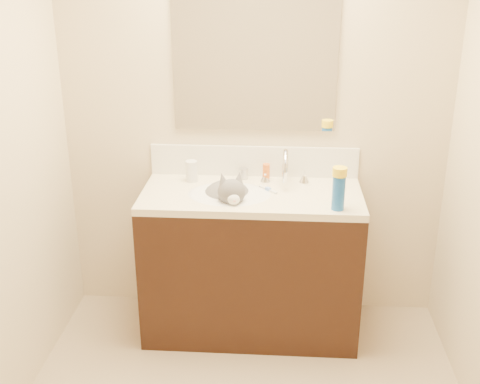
# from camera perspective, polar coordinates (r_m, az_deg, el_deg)

# --- Properties ---
(room_shell) EXTENTS (2.24, 2.54, 2.52)m
(room_shell) POSITION_cam_1_polar(r_m,az_deg,el_deg) (2.15, -0.08, 5.95)
(room_shell) COLOR beige
(room_shell) RESTS_ON ground
(vanity_cabinet) EXTENTS (1.20, 0.55, 0.82)m
(vanity_cabinet) POSITION_cam_1_polar(r_m,az_deg,el_deg) (3.46, 1.05, -6.97)
(vanity_cabinet) COLOR black
(vanity_cabinet) RESTS_ON ground
(counter_slab) EXTENTS (1.20, 0.55, 0.04)m
(counter_slab) POSITION_cam_1_polar(r_m,az_deg,el_deg) (3.28, 1.11, -0.35)
(counter_slab) COLOR beige
(counter_slab) RESTS_ON vanity_cabinet
(basin) EXTENTS (0.45, 0.36, 0.14)m
(basin) POSITION_cam_1_polar(r_m,az_deg,el_deg) (3.28, -1.02, -1.31)
(basin) COLOR white
(basin) RESTS_ON vanity_cabinet
(faucet) EXTENTS (0.28, 0.20, 0.21)m
(faucet) POSITION_cam_1_polar(r_m,az_deg,el_deg) (3.37, 4.30, 2.11)
(faucet) COLOR silver
(faucet) RESTS_ON counter_slab
(cat) EXTENTS (0.37, 0.42, 0.31)m
(cat) POSITION_cam_1_polar(r_m,az_deg,el_deg) (3.28, -1.13, -0.61)
(cat) COLOR #565356
(cat) RESTS_ON basin
(backsplash) EXTENTS (1.20, 0.02, 0.18)m
(backsplash) POSITION_cam_1_polar(r_m,az_deg,el_deg) (3.49, 1.33, 2.94)
(backsplash) COLOR silver
(backsplash) RESTS_ON counter_slab
(mirror) EXTENTS (0.90, 0.02, 0.80)m
(mirror) POSITION_cam_1_polar(r_m,az_deg,el_deg) (3.34, 1.42, 12.56)
(mirror) COLOR white
(mirror) RESTS_ON room_shell
(pill_bottle) EXTENTS (0.07, 0.07, 0.12)m
(pill_bottle) POSITION_cam_1_polar(r_m,az_deg,el_deg) (3.42, -4.62, 1.99)
(pill_bottle) COLOR silver
(pill_bottle) RESTS_ON counter_slab
(pill_label) EXTENTS (0.06, 0.06, 0.04)m
(pill_label) POSITION_cam_1_polar(r_m,az_deg,el_deg) (3.43, -4.61, 1.73)
(pill_label) COLOR orange
(pill_label) RESTS_ON pill_bottle
(silver_jar) EXTENTS (0.06, 0.06, 0.06)m
(silver_jar) POSITION_cam_1_polar(r_m,az_deg,el_deg) (3.46, 0.32, 1.76)
(silver_jar) COLOR #B7B7BC
(silver_jar) RESTS_ON counter_slab
(amber_bottle) EXTENTS (0.05, 0.05, 0.10)m
(amber_bottle) POSITION_cam_1_polar(r_m,az_deg,el_deg) (3.42, 2.50, 1.86)
(amber_bottle) COLOR #D76019
(amber_bottle) RESTS_ON counter_slab
(toothbrush) EXTENTS (0.10, 0.11, 0.01)m
(toothbrush) POSITION_cam_1_polar(r_m,az_deg,el_deg) (3.30, 2.68, 0.23)
(toothbrush) COLOR silver
(toothbrush) RESTS_ON counter_slab
(toothbrush_head) EXTENTS (0.03, 0.04, 0.02)m
(toothbrush_head) POSITION_cam_1_polar(r_m,az_deg,el_deg) (3.30, 2.68, 0.29)
(toothbrush_head) COLOR #6F92EC
(toothbrush_head) RESTS_ON counter_slab
(spray_can) EXTENTS (0.08, 0.08, 0.18)m
(spray_can) POSITION_cam_1_polar(r_m,az_deg,el_deg) (3.06, 9.32, -0.09)
(spray_can) COLOR blue
(spray_can) RESTS_ON counter_slab
(spray_cap) EXTENTS (0.09, 0.09, 0.04)m
(spray_cap) POSITION_cam_1_polar(r_m,az_deg,el_deg) (3.02, 9.44, 1.91)
(spray_cap) COLOR yellow
(spray_cap) RESTS_ON spray_can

